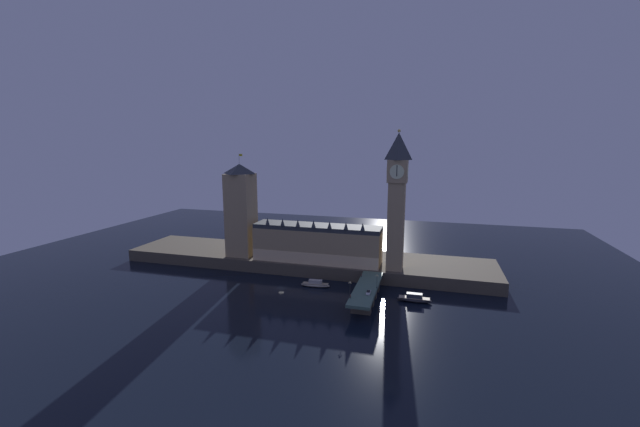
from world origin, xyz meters
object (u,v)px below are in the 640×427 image
victoria_tower (241,210)px  boat_upstream (315,284)px  street_lamp_near (350,288)px  street_lamp_mid (377,280)px  boat_downstream (414,299)px  car_southbound_lead (368,292)px  pedestrian_near_rail (350,296)px  pedestrian_far_rail (362,275)px  clock_tower (397,197)px

victoria_tower → boat_upstream: (52.77, -22.65, -32.92)m
street_lamp_near → street_lamp_mid: 17.68m
boat_downstream → boat_upstream: bearing=173.3°
boat_upstream → victoria_tower: bearing=156.8°
street_lamp_mid → boat_upstream: 36.30m
car_southbound_lead → pedestrian_near_rail: bearing=-133.0°
victoria_tower → pedestrian_near_rail: bearing=-32.7°
pedestrian_far_rail → boat_downstream: pedestrian_far_rail is taller
car_southbound_lead → street_lamp_near: size_ratio=0.64×
street_lamp_near → boat_upstream: 36.37m
street_lamp_mid → boat_upstream: size_ratio=0.42×
pedestrian_far_rail → street_lamp_mid: 16.29m
clock_tower → pedestrian_near_rail: bearing=-107.7°
clock_tower → pedestrian_near_rail: clock_tower is taller
pedestrian_near_rail → boat_upstream: bearing=131.8°
clock_tower → street_lamp_near: size_ratio=10.05×
street_lamp_mid → boat_upstream: bearing=161.2°
car_southbound_lead → boat_downstream: 24.56m
pedestrian_far_rail → boat_downstream: size_ratio=0.11×
pedestrian_near_rail → boat_downstream: 34.09m
pedestrian_near_rail → pedestrian_far_rail: (0.00, 28.19, 0.07)m
boat_downstream → street_lamp_near: bearing=-143.2°
clock_tower → boat_downstream: size_ratio=4.56×
victoria_tower → pedestrian_near_rail: (76.51, -49.16, -26.44)m
victoria_tower → car_southbound_lead: size_ratio=12.89×
victoria_tower → street_lamp_near: size_ratio=8.30×
clock_tower → street_lamp_mid: clock_tower is taller
street_lamp_near → boat_downstream: size_ratio=0.45×
car_southbound_lead → street_lamp_mid: 9.13m
pedestrian_far_rail → street_lamp_near: street_lamp_near is taller
victoria_tower → street_lamp_mid: victoria_tower is taller
clock_tower → car_southbound_lead: 54.96m
clock_tower → street_lamp_near: (-15.06, -45.47, -34.21)m
pedestrian_near_rail → boat_upstream: pedestrian_near_rail is taller
pedestrian_far_rail → clock_tower: bearing=50.5°
boat_downstream → clock_tower: bearing=114.8°
car_southbound_lead → street_lamp_mid: bearing=71.7°
car_southbound_lead → boat_upstream: car_southbound_lead is taller
clock_tower → street_lamp_mid: bearing=-99.7°
pedestrian_near_rail → street_lamp_near: street_lamp_near is taller
victoria_tower → boat_downstream: victoria_tower is taller
boat_upstream → car_southbound_lead: bearing=-32.3°
victoria_tower → street_lamp_mid: bearing=-21.5°
street_lamp_mid → boat_downstream: bearing=17.4°
pedestrian_near_rail → boat_downstream: pedestrian_near_rail is taller
victoria_tower → pedestrian_far_rail: 83.60m
car_southbound_lead → street_lamp_near: bearing=-136.8°
street_lamp_near → street_lamp_mid: bearing=56.4°
street_lamp_near → street_lamp_mid: street_lamp_near is taller
victoria_tower → car_southbound_lead: (83.24, -41.93, -26.68)m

